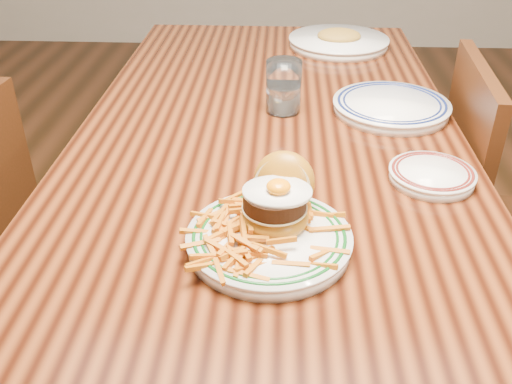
{
  "coord_description": "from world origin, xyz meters",
  "views": [
    {
      "loc": [
        0.03,
        -1.17,
        1.3
      ],
      "look_at": [
        -0.01,
        -0.45,
        0.85
      ],
      "focal_mm": 40.0,
      "sensor_mm": 36.0,
      "label": 1
    }
  ],
  "objects_px": {
    "table": "(269,159)",
    "chair_right": "(497,226)",
    "main_plate": "(272,224)",
    "side_plate": "(432,174)"
  },
  "relations": [
    {
      "from": "table",
      "to": "chair_right",
      "type": "distance_m",
      "value": 0.61
    },
    {
      "from": "main_plate",
      "to": "side_plate",
      "type": "bearing_deg",
      "value": 48.06
    },
    {
      "from": "chair_right",
      "to": "side_plate",
      "type": "height_order",
      "value": "chair_right"
    },
    {
      "from": "chair_right",
      "to": "side_plate",
      "type": "distance_m",
      "value": 0.47
    },
    {
      "from": "table",
      "to": "side_plate",
      "type": "height_order",
      "value": "side_plate"
    },
    {
      "from": "table",
      "to": "main_plate",
      "type": "relative_size",
      "value": 5.8
    },
    {
      "from": "main_plate",
      "to": "side_plate",
      "type": "height_order",
      "value": "main_plate"
    },
    {
      "from": "table",
      "to": "main_plate",
      "type": "xyz_separation_m",
      "value": [
        0.02,
        -0.44,
        0.12
      ]
    },
    {
      "from": "chair_right",
      "to": "side_plate",
      "type": "xyz_separation_m",
      "value": [
        -0.26,
        -0.26,
        0.29
      ]
    },
    {
      "from": "chair_right",
      "to": "side_plate",
      "type": "bearing_deg",
      "value": 49.06
    }
  ]
}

